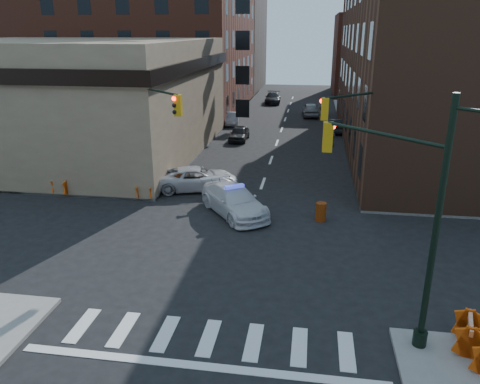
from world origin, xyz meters
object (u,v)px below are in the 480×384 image
(police_car, at_px, (234,201))
(pedestrian_a, at_px, (143,181))
(parked_car_wfar, at_px, (232,119))
(parked_car_wnear, at_px, (239,133))
(barrel_bank, at_px, (179,183))
(pickup, at_px, (197,178))
(parked_car_enear, at_px, (337,126))
(barrel_road, at_px, (321,212))
(barricade_se_a, at_px, (469,333))
(barricade_nw_a, at_px, (145,191))
(pedestrian_b, at_px, (100,168))

(police_car, distance_m, pedestrian_a, 6.47)
(parked_car_wfar, relative_size, pedestrian_a, 2.47)
(police_car, relative_size, parked_car_wnear, 1.39)
(pedestrian_a, height_order, barrel_bank, pedestrian_a)
(pickup, bearing_deg, police_car, -157.73)
(parked_car_enear, bearing_deg, barrel_road, 89.90)
(police_car, height_order, barricade_se_a, police_car)
(parked_car_wnear, relative_size, barricade_se_a, 2.81)
(parked_car_wfar, bearing_deg, pedestrian_a, -101.39)
(pickup, relative_size, pedestrian_a, 3.33)
(barrel_bank, bearing_deg, barricade_nw_a, -127.34)
(parked_car_wnear, xyz_separation_m, pedestrian_a, (-3.51, -15.91, 0.28))
(parked_car_wnear, xyz_separation_m, barricade_nw_a, (-3.11, -16.78, -0.11))
(pickup, relative_size, barricade_nw_a, 4.92)
(police_car, bearing_deg, parked_car_enear, 38.18)
(parked_car_wnear, bearing_deg, barricade_se_a, -66.82)
(police_car, height_order, barricade_nw_a, police_car)
(police_car, xyz_separation_m, parked_car_wfar, (-4.50, 25.60, -0.14))
(parked_car_wnear, height_order, barricade_nw_a, parked_car_wnear)
(police_car, distance_m, parked_car_wfar, 26.00)
(barricade_se_a, relative_size, barricade_nw_a, 1.29)
(parked_car_enear, xyz_separation_m, pedestrian_b, (-16.41, -18.81, 0.29))
(pedestrian_b, bearing_deg, parked_car_enear, 40.72)
(barrel_bank, distance_m, barricade_nw_a, 2.52)
(police_car, distance_m, barricade_se_a, 14.03)
(parked_car_wnear, relative_size, parked_car_enear, 0.97)
(barrel_bank, distance_m, barricade_se_a, 19.32)
(parked_car_wfar, height_order, pedestrian_a, pedestrian_a)
(pedestrian_a, relative_size, barricade_se_a, 1.14)
(police_car, height_order, pedestrian_b, pedestrian_b)
(police_car, xyz_separation_m, barricade_se_a, (9.26, -10.54, -0.11))
(parked_car_wnear, xyz_separation_m, barrel_bank, (-1.58, -14.77, -0.14))
(parked_car_wnear, height_order, parked_car_wfar, parked_car_wnear)
(pedestrian_b, xyz_separation_m, barrel_bank, (5.77, -1.04, -0.42))
(parked_car_wfar, height_order, barrel_road, parked_car_wfar)
(pedestrian_b, bearing_deg, parked_car_wfar, 67.50)
(parked_car_wnear, distance_m, barrel_road, 19.83)
(barrel_bank, bearing_deg, barrel_road, -22.35)
(pickup, relative_size, barricade_se_a, 3.81)
(police_car, relative_size, barrel_road, 5.29)
(pickup, height_order, barricade_nw_a, pickup)
(pedestrian_a, distance_m, barricade_se_a, 19.96)
(parked_car_enear, bearing_deg, barrel_bank, 65.96)
(pedestrian_b, bearing_deg, barrel_road, -25.95)
(barricade_nw_a, bearing_deg, parked_car_wnear, 73.12)
(parked_car_wnear, distance_m, barricade_se_a, 31.03)
(police_car, height_order, barrel_bank, police_car)
(parked_car_enear, xyz_separation_m, barrel_bank, (-10.64, -19.86, -0.13))
(parked_car_enear, height_order, pedestrian_a, pedestrian_a)
(pickup, height_order, parked_car_wnear, pickup)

